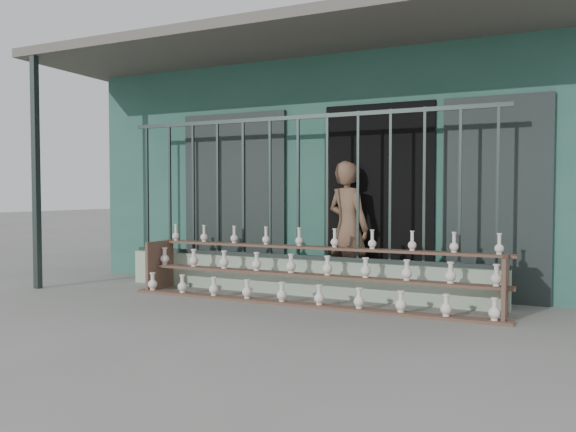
% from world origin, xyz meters
% --- Properties ---
extents(ground, '(60.00, 60.00, 0.00)m').
position_xyz_m(ground, '(0.00, 0.00, 0.00)').
color(ground, slate).
extents(workshop_building, '(7.40, 6.60, 3.21)m').
position_xyz_m(workshop_building, '(0.00, 4.23, 1.62)').
color(workshop_building, '#2A594A').
rests_on(workshop_building, ground).
extents(parapet_wall, '(5.00, 0.20, 0.45)m').
position_xyz_m(parapet_wall, '(0.00, 1.30, 0.23)').
color(parapet_wall, '#A5BCA1').
rests_on(parapet_wall, ground).
extents(security_fence, '(5.00, 0.04, 1.80)m').
position_xyz_m(security_fence, '(-0.00, 1.30, 1.35)').
color(security_fence, '#283330').
rests_on(security_fence, parapet_wall).
extents(shelf_rack, '(4.50, 0.68, 0.85)m').
position_xyz_m(shelf_rack, '(0.31, 0.89, 0.36)').
color(shelf_rack, brown).
rests_on(shelf_rack, ground).
extents(elderly_woman, '(0.72, 0.62, 1.68)m').
position_xyz_m(elderly_woman, '(0.56, 1.60, 0.84)').
color(elderly_woman, brown).
rests_on(elderly_woman, ground).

